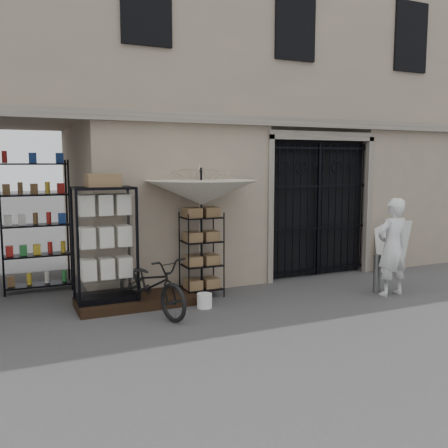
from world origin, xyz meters
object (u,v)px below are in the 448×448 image
shopkeeper (390,295)px  white_bucket (204,301)px  easel_sign (391,246)px  market_umbrella (201,186)px  steel_bollard (377,274)px  bicycle (152,313)px  wire_rack (202,255)px  display_cabinet (105,250)px

shopkeeper → white_bucket: bearing=-12.9°
white_bucket → easel_sign: (4.84, 0.80, 0.48)m
shopkeeper → market_umbrella: bearing=-22.9°
steel_bollard → easel_sign: easel_sign is taller
bicycle → market_umbrella: bearing=6.9°
white_bucket → wire_rack: bearing=71.6°
wire_rack → shopkeeper: bearing=1.0°
wire_rack → steel_bollard: wire_rack is taller
market_umbrella → shopkeeper: (3.28, -1.26, -2.04)m
shopkeeper → display_cabinet: bearing=-16.5°
market_umbrella → steel_bollard: 3.72m
wire_rack → steel_bollard: bearing=4.2°
white_bucket → easel_sign: size_ratio=0.22×
easel_sign → shopkeeper: bearing=-128.1°
bicycle → easel_sign: 5.82m
easel_sign → white_bucket: bearing=-165.9°
easel_sign → display_cabinet: bearing=-173.8°
wire_rack → bicycle: wire_rack is taller
steel_bollard → display_cabinet: bearing=167.8°
display_cabinet → white_bucket: 1.87m
display_cabinet → steel_bollard: display_cabinet is taller
white_bucket → bicycle: bicycle is taller
white_bucket → steel_bollard: steel_bollard is taller
wire_rack → bicycle: bearing=-126.5°
wire_rack → market_umbrella: size_ratio=0.55×
shopkeeper → wire_rack: bearing=-25.0°
bicycle → shopkeeper: bearing=-28.1°
wire_rack → white_bucket: 0.98m
white_bucket → market_umbrella: bearing=72.2°
display_cabinet → white_bucket: (1.52, -0.63, -0.88)m
display_cabinet → wire_rack: (1.75, 0.08, -0.24)m
display_cabinet → bicycle: size_ratio=1.13×
bicycle → steel_bollard: 4.30m
display_cabinet → white_bucket: display_cabinet is taller
bicycle → wire_rack: bearing=10.8°
wire_rack → white_bucket: bearing=-84.3°
display_cabinet → market_umbrella: market_umbrella is taller
steel_bollard → easel_sign: bearing=39.6°
market_umbrella → easel_sign: bearing=2.7°
white_bucket → easel_sign: easel_sign is taller
display_cabinet → shopkeeper: (4.99, -1.31, -1.01)m
wire_rack → steel_bollard: 3.34m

